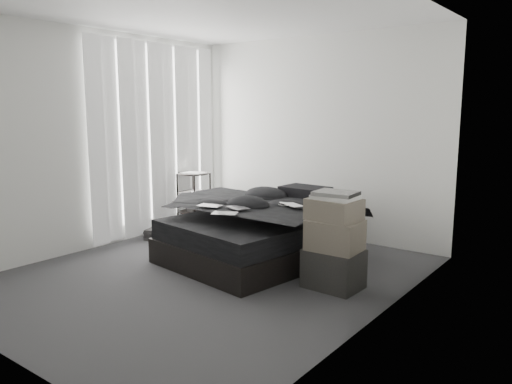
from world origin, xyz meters
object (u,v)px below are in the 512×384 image
Objects in this scene: side_stand at (194,201)px; box_lower at (334,268)px; bed at (260,246)px; laptop at (288,199)px.

side_stand reaches higher than box_lower.
laptop is (0.37, -0.01, 0.59)m from bed.
box_lower is at bearing 2.34° from laptop.
side_stand is at bearing 161.18° from box_lower.
side_stand is 1.56× the size of box_lower.
side_stand is (-1.59, 0.58, 0.26)m from bed.
bed is at bearing 162.96° from box_lower.
bed is 3.94× the size of box_lower.
laptop reaches higher than bed.
box_lower is at bearing -18.82° from side_stand.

